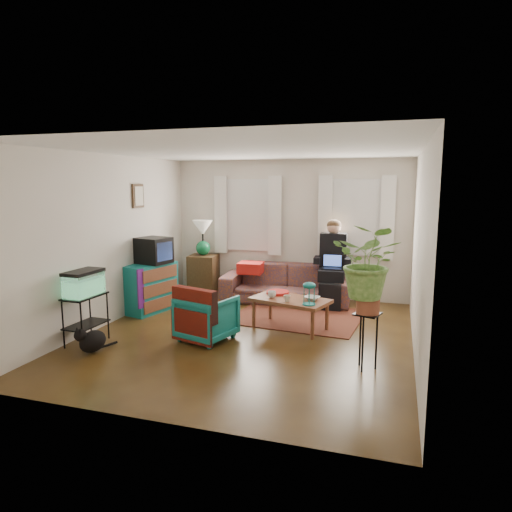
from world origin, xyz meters
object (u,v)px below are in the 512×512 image
(aquarium_stand, at_px, (86,320))
(armchair, at_px, (207,315))
(sofa, at_px, (286,277))
(side_table, at_px, (204,274))
(coffee_table, at_px, (290,314))
(dresser, at_px, (151,287))
(plant_stand, at_px, (366,341))

(aquarium_stand, bearing_deg, armchair, 25.38)
(sofa, height_order, side_table, sofa)
(sofa, height_order, coffee_table, sofa)
(dresser, height_order, plant_stand, dresser)
(dresser, distance_m, armchair, 1.82)
(sofa, distance_m, aquarium_stand, 3.63)
(side_table, relative_size, plant_stand, 1.12)
(sofa, distance_m, coffee_table, 1.63)
(sofa, relative_size, armchair, 3.35)
(side_table, relative_size, aquarium_stand, 1.14)
(armchair, distance_m, plant_stand, 2.23)
(side_table, height_order, dresser, dresser)
(side_table, bearing_deg, coffee_table, -38.30)
(aquarium_stand, relative_size, coffee_table, 0.59)
(aquarium_stand, xyz_separation_m, plant_stand, (3.69, 0.24, 0.00))
(plant_stand, bearing_deg, armchair, 169.76)
(sofa, height_order, plant_stand, sofa)
(side_table, distance_m, aquarium_stand, 3.15)
(side_table, relative_size, coffee_table, 0.67)
(dresser, relative_size, plant_stand, 1.34)
(aquarium_stand, height_order, armchair, armchair)
(aquarium_stand, height_order, coffee_table, aquarium_stand)
(armchair, bearing_deg, dresser, -18.96)
(coffee_table, xyz_separation_m, plant_stand, (1.19, -1.19, 0.11))
(aquarium_stand, bearing_deg, side_table, 86.00)
(sofa, xyz_separation_m, plant_stand, (1.63, -2.75, -0.11))
(side_table, xyz_separation_m, coffee_table, (2.15, -1.70, -0.15))
(aquarium_stand, relative_size, armchair, 0.97)
(armchair, xyz_separation_m, plant_stand, (2.19, -0.40, -0.01))
(sofa, xyz_separation_m, dresser, (-2.05, -1.30, -0.04))
(armchair, bearing_deg, aquarium_stand, 39.07)
(dresser, distance_m, plant_stand, 3.96)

